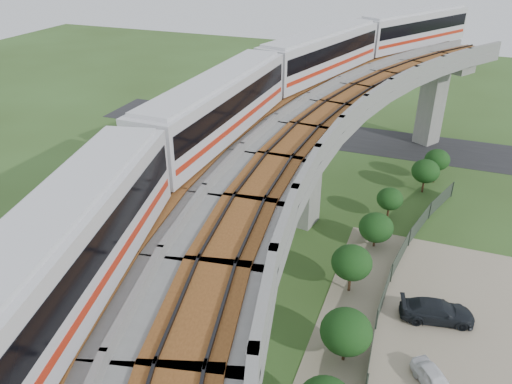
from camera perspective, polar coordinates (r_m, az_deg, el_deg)
ground at (r=33.47m, az=-1.25°, el=-11.88°), size 160.00×160.00×0.00m
dirt_lot at (r=30.85m, az=23.60°, el=-19.09°), size 18.00×26.00×0.04m
asphalt_road at (r=58.66m, az=9.77°, el=6.23°), size 60.00×8.00×0.03m
viaduct at (r=27.43m, az=6.03°, el=0.94°), size 19.58×73.98×11.40m
metro_train at (r=34.25m, az=5.11°, el=12.44°), size 14.84×60.74×3.64m
fence at (r=31.52m, az=15.99°, el=-14.43°), size 3.87×38.73×1.50m
tree_0 at (r=49.38m, az=20.00°, el=3.48°), size 2.30×2.30×3.30m
tree_1 at (r=47.17m, az=18.82°, el=2.27°), size 2.48×2.48×3.17m
tree_2 at (r=41.93m, az=15.05°, el=-0.77°), size 2.12×2.12×2.83m
tree_3 at (r=38.24m, az=13.56°, el=-3.97°), size 2.56×2.56×2.78m
tree_4 at (r=33.10m, az=10.89°, el=-7.92°), size 2.66×2.66×3.45m
tree_5 at (r=28.46m, az=10.27°, el=-15.42°), size 2.86×2.86×3.33m
car_white at (r=29.35m, az=19.74°, el=-19.59°), size 2.90×3.24×1.06m
car_dark at (r=33.28m, az=19.99°, el=-12.67°), size 4.73×2.67×1.29m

